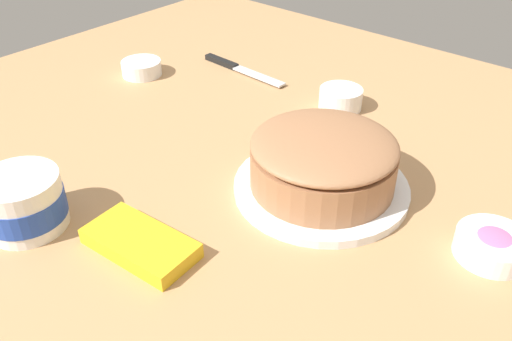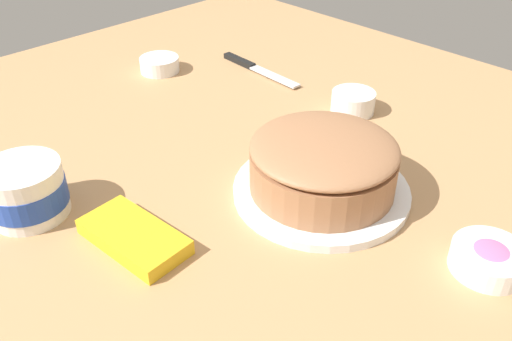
{
  "view_description": "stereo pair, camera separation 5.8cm",
  "coord_description": "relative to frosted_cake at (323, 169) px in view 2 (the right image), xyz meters",
  "views": [
    {
      "loc": [
        -0.5,
        0.5,
        0.51
      ],
      "look_at": [
        -0.04,
        -0.03,
        0.04
      ],
      "focal_mm": 38.25,
      "sensor_mm": 36.0,
      "label": 1
    },
    {
      "loc": [
        -0.54,
        0.46,
        0.51
      ],
      "look_at": [
        -0.04,
        -0.03,
        0.04
      ],
      "focal_mm": 38.25,
      "sensor_mm": 36.0,
      "label": 2
    }
  ],
  "objects": [
    {
      "name": "sprinkle_bowl_blue",
      "position": [
        0.56,
        -0.1,
        -0.03
      ],
      "size": [
        0.09,
        0.09,
        0.03
      ],
      "color": "white",
      "rests_on": "ground_plane"
    },
    {
      "name": "frosting_tub",
      "position": [
        0.27,
        0.34,
        -0.01
      ],
      "size": [
        0.12,
        0.12,
        0.08
      ],
      "color": "white",
      "rests_on": "ground_plane"
    },
    {
      "name": "candy_box_lower",
      "position": [
        0.11,
        0.27,
        -0.04
      ],
      "size": [
        0.16,
        0.09,
        0.02
      ],
      "primitive_type": "cube",
      "rotation": [
        0.0,
        0.0,
        0.08
      ],
      "color": "yellow",
      "rests_on": "ground_plane"
    },
    {
      "name": "spreading_knife",
      "position": [
        0.42,
        -0.26,
        -0.04
      ],
      "size": [
        0.24,
        0.03,
        0.01
      ],
      "color": "silver",
      "rests_on": "ground_plane"
    },
    {
      "name": "ground_plane",
      "position": [
        0.12,
        0.1,
        -0.05
      ],
      "size": [
        1.54,
        1.54,
        0.0
      ],
      "primitive_type": "plane",
      "color": "tan"
    },
    {
      "name": "sprinkle_bowl_rainbow",
      "position": [
        0.13,
        -0.26,
        -0.02
      ],
      "size": [
        0.09,
        0.09,
        0.04
      ],
      "color": "white",
      "rests_on": "ground_plane"
    },
    {
      "name": "frosted_cake",
      "position": [
        0.0,
        0.0,
        0.0
      ],
      "size": [
        0.27,
        0.27,
        0.1
      ],
      "color": "white",
      "rests_on": "ground_plane"
    },
    {
      "name": "sprinkle_bowl_pink",
      "position": [
        -0.26,
        -0.03,
        -0.03
      ],
      "size": [
        0.1,
        0.1,
        0.03
      ],
      "color": "white",
      "rests_on": "ground_plane"
    }
  ]
}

